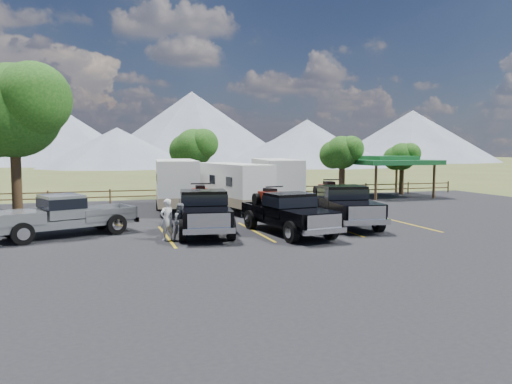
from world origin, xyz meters
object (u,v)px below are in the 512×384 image
object	(u,v)px
trailer_right	(276,181)
pavilion	(387,161)
person_b	(181,222)
trailer_left	(176,184)
rig_left	(203,210)
rig_center	(287,212)
trailer_center	(233,186)
tree_big_nw	(13,111)
pickup_silver	(65,214)
person_a	(167,220)
rig_right	(341,204)

from	to	relation	value
trailer_right	pavilion	bearing A→B (deg)	24.73
person_b	trailer_left	bearing A→B (deg)	68.49
pavilion	person_b	xyz separation A→B (m)	(-18.54, -14.21, -1.97)
pavilion	rig_left	distance (m)	21.40
trailer_left	trailer_right	xyz separation A→B (m)	(6.85, 1.08, -0.01)
rig_center	trailer_center	distance (m)	8.42
tree_big_nw	trailer_left	world-z (taller)	tree_big_nw
tree_big_nw	pavilion	bearing A→B (deg)	17.34
pickup_silver	trailer_right	bearing A→B (deg)	102.57
pavilion	pickup_silver	xyz separation A→B (m)	(-23.12, -11.62, -1.81)
trailer_right	person_b	distance (m)	13.81
tree_big_nw	pavilion	size ratio (longest dim) A/B	1.26
person_a	rig_right	bearing A→B (deg)	165.49
rig_left	trailer_left	distance (m)	8.36
tree_big_nw	rig_right	xyz separation A→B (m)	(15.17, -4.36, -4.50)
rig_left	person_a	distance (m)	2.35
tree_big_nw	rig_left	size ratio (longest dim) A/B	1.18
trailer_left	trailer_center	world-z (taller)	trailer_left
trailer_left	person_a	distance (m)	10.03
rig_left	trailer_right	distance (m)	11.67
rig_right	trailer_center	xyz separation A→B (m)	(-3.65, 6.88, 0.44)
tree_big_nw	person_a	world-z (taller)	tree_big_nw
pavilion	rig_center	world-z (taller)	pavilion
rig_left	rig_center	bearing A→B (deg)	-14.31
rig_right	person_a	bearing A→B (deg)	-162.22
trailer_right	person_b	bearing A→B (deg)	-117.77
tree_big_nw	rig_center	world-z (taller)	tree_big_nw
person_b	tree_big_nw	bearing A→B (deg)	124.02
trailer_right	person_a	size ratio (longest dim) A/B	5.13
rig_center	pickup_silver	size ratio (longest dim) A/B	1.00
rig_right	trailer_right	world-z (taller)	trailer_right
rig_center	person_a	bearing A→B (deg)	173.46
pickup_silver	person_b	distance (m)	5.27
person_a	person_b	xyz separation A→B (m)	(0.56, -0.23, -0.08)
pavilion	person_b	world-z (taller)	pavilion
person_a	pavilion	bearing A→B (deg)	-168.98
trailer_center	pickup_silver	world-z (taller)	trailer_center
person_b	pickup_silver	bearing A→B (deg)	136.20
trailer_right	person_a	world-z (taller)	trailer_right
tree_big_nw	pavilion	world-z (taller)	tree_big_nw
trailer_left	rig_center	bearing A→B (deg)	-64.86
pickup_silver	rig_right	bearing A→B (deg)	65.41
pavilion	pickup_silver	size ratio (longest dim) A/B	0.99
rig_center	person_b	bearing A→B (deg)	176.41
pavilion	person_a	size ratio (longest dim) A/B	3.61
pavilion	person_a	distance (m)	23.74
rig_left	trailer_right	bearing A→B (deg)	61.15
trailer_center	person_b	bearing A→B (deg)	-128.66
rig_right	pickup_silver	bearing A→B (deg)	-176.11
pavilion	trailer_right	world-z (taller)	pavilion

